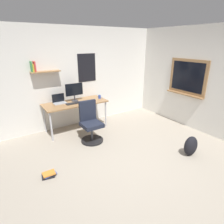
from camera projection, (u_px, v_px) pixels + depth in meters
The scene contains 12 objects.
ground_plane at pixel (132, 164), 3.67m from camera, with size 5.20×5.20×0.00m, color #9E9384.
wall_back at pixel (77, 78), 5.13m from camera, with size 5.00×0.30×2.60m.
wall_right at pixel (214, 83), 4.50m from camera, with size 0.22×5.00×2.60m.
desk at pixel (75, 105), 4.88m from camera, with size 1.60×0.68×0.76m.
office_chair at pixel (91, 124), 4.42m from camera, with size 0.52×0.52×0.95m.
laptop at pixel (59, 101), 4.78m from camera, with size 0.31×0.21×0.23m.
monitor_primary at pixel (74, 91), 4.87m from camera, with size 0.46×0.17×0.46m.
keyboard at pixel (74, 103), 4.75m from camera, with size 0.37×0.13×0.02m, color black.
computer_mouse at pixel (84, 101), 4.89m from camera, with size 0.10×0.06×0.03m, color #262628.
coffee_mug at pixel (100, 97), 5.18m from camera, with size 0.08×0.08×0.09m, color #334CA5.
backpack at pixel (191, 146), 3.90m from camera, with size 0.32×0.22×0.42m, color black.
book_stack_on_floor at pixel (49, 174), 3.31m from camera, with size 0.26×0.19×0.08m.
Camera 1 is at (-2.03, -2.36, 2.21)m, focal length 30.53 mm.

